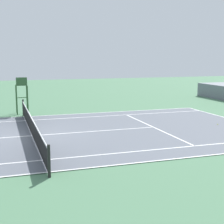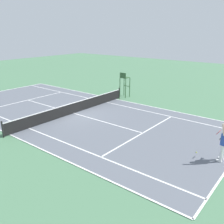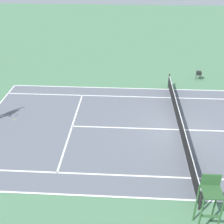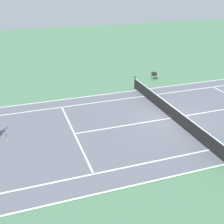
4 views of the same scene
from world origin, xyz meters
TOP-DOWN VIEW (x-y plane):
  - ground_plane at (0.00, 0.00)m, footprint 80.00×80.00m
  - court at (0.00, 0.00)m, footprint 11.08×23.88m
  - net at (0.00, 0.00)m, footprint 11.98×0.10m
  - tennis_ball at (0.49, 10.11)m, footprint 0.07×0.07m
  - ball_hopper at (7.52, -2.56)m, footprint 0.36×0.36m

SIDE VIEW (x-z plane):
  - ground_plane at x=0.00m, z-range 0.00..0.00m
  - court at x=0.00m, z-range 0.00..0.02m
  - tennis_ball at x=0.49m, z-range 0.00..0.07m
  - net at x=0.00m, z-range -0.01..1.06m
  - ball_hopper at x=7.52m, z-range 0.22..0.92m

